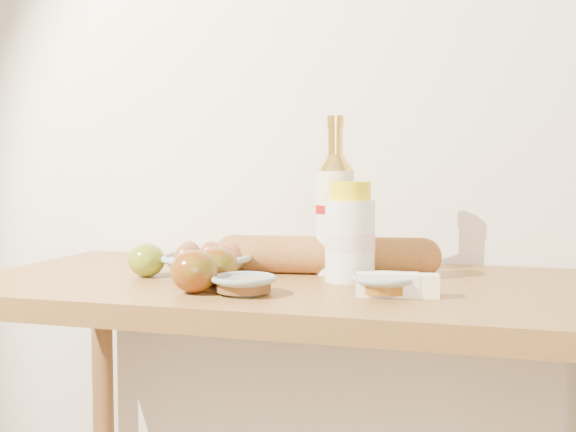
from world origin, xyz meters
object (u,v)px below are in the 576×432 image
Objects in this scene: table at (293,346)px; egg_bowl at (207,262)px; baguette at (326,255)px; cream_bottle at (350,235)px; bourbon_bottle at (335,210)px.

egg_bowl reaches higher than table.
egg_bowl is at bearing 176.75° from table.
cream_bottle is at bearing -55.52° from baguette.
baguette reaches higher than table.
cream_bottle is at bearing 9.74° from table.
cream_bottle reaches higher than table.
bourbon_bottle is at bearing 118.62° from cream_bottle.
cream_bottle is at bearing 1.61° from egg_bowl.
egg_bowl is 0.23m from baguette.
cream_bottle is 0.28m from egg_bowl.
egg_bowl is at bearing -136.67° from bourbon_bottle.
egg_bowl is 0.44× the size of baguette.
table is 3.93× the size of bourbon_bottle.
bourbon_bottle reaches higher than cream_bottle.
cream_bottle is (0.05, -0.07, -0.04)m from bourbon_bottle.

